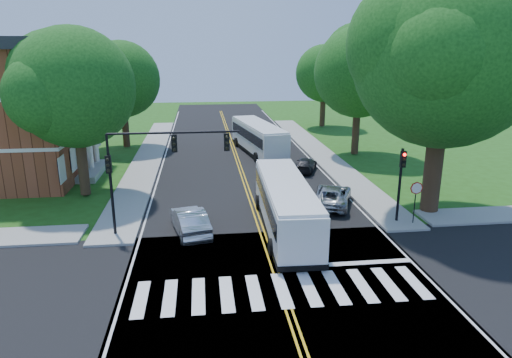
{
  "coord_description": "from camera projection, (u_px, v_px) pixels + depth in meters",
  "views": [
    {
      "loc": [
        -3.24,
        -17.85,
        10.17
      ],
      "look_at": [
        -0.03,
        8.62,
        2.4
      ],
      "focal_mm": 32.0,
      "sensor_mm": 36.0,
      "label": 1
    }
  ],
  "objects": [
    {
      "name": "signal_ne",
      "position": [
        401.0,
        175.0,
        26.48
      ],
      "size": [
        0.3,
        0.46,
        4.4
      ],
      "color": "black",
      "rests_on": "ground"
    },
    {
      "name": "signal_nw",
      "position": [
        153.0,
        159.0,
        24.45
      ],
      "size": [
        7.15,
        0.46,
        5.66
      ],
      "color": "black",
      "rests_on": "ground"
    },
    {
      "name": "suv",
      "position": [
        332.0,
        195.0,
        30.13
      ],
      "size": [
        3.93,
        5.41,
        1.37
      ],
      "primitive_type": "imported",
      "rotation": [
        0.0,
        0.0,
        2.76
      ],
      "color": "#A5A8AC",
      "rests_on": "road"
    },
    {
      "name": "tree_east_mid",
      "position": [
        359.0,
        72.0,
        42.23
      ],
      "size": [
        8.4,
        8.4,
        11.93
      ],
      "color": "#332314",
      "rests_on": "ground"
    },
    {
      "name": "tree_west_near",
      "position": [
        74.0,
        88.0,
        30.14
      ],
      "size": [
        8.0,
        8.0,
        11.4
      ],
      "color": "#332314",
      "rests_on": "ground"
    },
    {
      "name": "ground",
      "position": [
        280.0,
        285.0,
        20.23
      ],
      "size": [
        140.0,
        140.0,
        0.0
      ],
      "primitive_type": "plane",
      "color": "#224C13",
      "rests_on": "ground"
    },
    {
      "name": "sidewalk_nw",
      "position": [
        148.0,
        157.0,
        43.07
      ],
      "size": [
        2.6,
        40.0,
        0.15
      ],
      "primitive_type": "cube",
      "color": "gray",
      "rests_on": "ground"
    },
    {
      "name": "edge_line_w",
      "position": [
        162.0,
        165.0,
        40.41
      ],
      "size": [
        0.12,
        70.0,
        0.01
      ],
      "primitive_type": "cube",
      "color": "silver",
      "rests_on": "road"
    },
    {
      "name": "sidewalk_ne",
      "position": [
        320.0,
        153.0,
        44.99
      ],
      "size": [
        2.6,
        40.0,
        0.15
      ],
      "primitive_type": "cube",
      "color": "gray",
      "rests_on": "ground"
    },
    {
      "name": "center_line",
      "position": [
        239.0,
        163.0,
        41.19
      ],
      "size": [
        0.36,
        70.0,
        0.01
      ],
      "primitive_type": "cube",
      "color": "gold",
      "rests_on": "road"
    },
    {
      "name": "crosswalk",
      "position": [
        282.0,
        290.0,
        19.75
      ],
      "size": [
        12.6,
        3.0,
        0.01
      ],
      "primitive_type": "cube",
      "color": "silver",
      "rests_on": "road"
    },
    {
      "name": "hatchback",
      "position": [
        190.0,
        221.0,
        25.55
      ],
      "size": [
        2.51,
        4.76,
        1.49
      ],
      "primitive_type": "imported",
      "rotation": [
        0.0,
        0.0,
        3.36
      ],
      "color": "silver",
      "rests_on": "road"
    },
    {
      "name": "stop_bar",
      "position": [
        345.0,
        264.0,
        22.15
      ],
      "size": [
        6.6,
        0.4,
        0.01
      ],
      "primitive_type": "cube",
      "color": "silver",
      "rests_on": "road"
    },
    {
      "name": "road",
      "position": [
        243.0,
        175.0,
        37.38
      ],
      "size": [
        14.0,
        96.0,
        0.01
      ],
      "primitive_type": "cube",
      "color": "black",
      "rests_on": "ground"
    },
    {
      "name": "cross_road",
      "position": [
        280.0,
        285.0,
        20.23
      ],
      "size": [
        60.0,
        12.0,
        0.01
      ],
      "primitive_type": "cube",
      "color": "black",
      "rests_on": "ground"
    },
    {
      "name": "stop_sign",
      "position": [
        416.0,
        193.0,
        26.4
      ],
      "size": [
        0.76,
        0.08,
        2.53
      ],
      "color": "black",
      "rests_on": "ground"
    },
    {
      "name": "edge_line_e",
      "position": [
        312.0,
        161.0,
        41.98
      ],
      "size": [
        0.12,
        70.0,
        0.01
      ],
      "primitive_type": "cube",
      "color": "silver",
      "rests_on": "road"
    },
    {
      "name": "tree_ne_big",
      "position": [
        446.0,
        56.0,
        26.43
      ],
      "size": [
        10.8,
        10.8,
        14.91
      ],
      "color": "#332314",
      "rests_on": "ground"
    },
    {
      "name": "dark_sedan",
      "position": [
        305.0,
        165.0,
        38.5
      ],
      "size": [
        2.86,
        4.15,
        1.11
      ],
      "primitive_type": "imported",
      "rotation": [
        0.0,
        0.0,
        2.77
      ],
      "color": "black",
      "rests_on": "road"
    },
    {
      "name": "bus_lead",
      "position": [
        285.0,
        204.0,
        25.96
      ],
      "size": [
        2.95,
        11.16,
        2.87
      ],
      "rotation": [
        0.0,
        0.0,
        3.11
      ],
      "color": "silver",
      "rests_on": "road"
    },
    {
      "name": "bus_follow",
      "position": [
        258.0,
        138.0,
        44.69
      ],
      "size": [
        4.42,
        11.68,
        2.96
      ],
      "rotation": [
        0.0,
        0.0,
        3.32
      ],
      "color": "silver",
      "rests_on": "road"
    },
    {
      "name": "tree_east_far",
      "position": [
        324.0,
        73.0,
        57.88
      ],
      "size": [
        7.2,
        7.2,
        10.34
      ],
      "color": "#332314",
      "rests_on": "ground"
    },
    {
      "name": "tree_west_far",
      "position": [
        122.0,
        79.0,
        45.59
      ],
      "size": [
        7.6,
        7.6,
        10.67
      ],
      "color": "#332314",
      "rests_on": "ground"
    }
  ]
}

